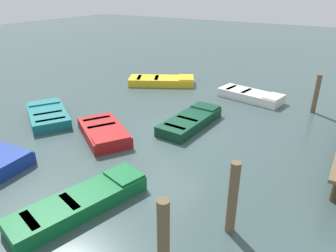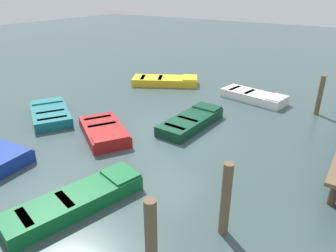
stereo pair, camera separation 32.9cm
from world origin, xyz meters
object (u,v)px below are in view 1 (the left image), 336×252
at_px(mooring_piling_far_right, 163,250).
at_px(rowboat_red, 104,132).
at_px(rowboat_dark_green, 191,120).
at_px(rowboat_white, 251,95).
at_px(rowboat_teal, 48,115).
at_px(rowboat_yellow, 162,81).
at_px(rowboat_green, 81,202).
at_px(mooring_piling_near_left, 316,94).
at_px(mooring_piling_near_right, 233,198).

bearing_deg(mooring_piling_far_right, rowboat_red, -128.05).
bearing_deg(rowboat_dark_green, mooring_piling_far_right, -152.90).
xyz_separation_m(rowboat_white, rowboat_teal, (6.95, -6.34, 0.00)).
bearing_deg(rowboat_yellow, rowboat_dark_green, -74.59).
xyz_separation_m(rowboat_teal, mooring_piling_far_right, (4.14, 8.41, 0.81)).
bearing_deg(rowboat_white, rowboat_dark_green, -93.47).
height_order(rowboat_dark_green, rowboat_green, same).
bearing_deg(mooring_piling_near_left, rowboat_teal, -53.74).
xyz_separation_m(rowboat_teal, mooring_piling_near_left, (-6.77, 9.23, 0.64)).
bearing_deg(rowboat_white, mooring_piling_near_left, 6.46).
bearing_deg(rowboat_green, mooring_piling_near_left, -6.45).
distance_m(rowboat_dark_green, rowboat_teal, 5.94).
bearing_deg(mooring_piling_near_right, mooring_piling_near_left, 177.48).
bearing_deg(rowboat_red, mooring_piling_far_right, -6.37).
distance_m(rowboat_teal, mooring_piling_far_right, 9.41).
relative_size(rowboat_yellow, mooring_piling_far_right, 1.84).
relative_size(rowboat_green, rowboat_teal, 1.16).
relative_size(rowboat_white, mooring_piling_near_right, 1.80).
distance_m(rowboat_red, rowboat_yellow, 7.04).
height_order(rowboat_red, rowboat_yellow, same).
relative_size(rowboat_red, mooring_piling_near_left, 1.73).
relative_size(rowboat_yellow, rowboat_white, 1.17).
distance_m(rowboat_green, mooring_piling_near_left, 10.78).
relative_size(mooring_piling_near_right, mooring_piling_far_right, 0.88).
distance_m(rowboat_red, rowboat_white, 7.65).
xyz_separation_m(rowboat_dark_green, rowboat_green, (5.95, 0.11, -0.00)).
bearing_deg(rowboat_white, rowboat_teal, -122.41).
bearing_deg(rowboat_dark_green, mooring_piling_near_left, -40.93).
bearing_deg(mooring_piling_far_right, rowboat_dark_green, -155.50).
bearing_deg(rowboat_teal, rowboat_yellow, -69.33).
relative_size(rowboat_dark_green, mooring_piling_near_left, 1.91).
relative_size(rowboat_red, rowboat_green, 0.82).
distance_m(rowboat_teal, mooring_piling_near_right, 9.10).
height_order(rowboat_white, mooring_piling_near_left, mooring_piling_near_left).
height_order(rowboat_dark_green, rowboat_yellow, same).
relative_size(rowboat_dark_green, rowboat_teal, 1.05).
xyz_separation_m(rowboat_red, mooring_piling_far_right, (4.15, 5.30, 0.81)).
bearing_deg(rowboat_yellow, rowboat_teal, -129.40).
bearing_deg(mooring_piling_near_right, mooring_piling_far_right, -11.60).
distance_m(rowboat_red, mooring_piling_near_left, 9.14).
distance_m(rowboat_green, rowboat_teal, 6.34).
bearing_deg(rowboat_yellow, rowboat_white, -27.39).
bearing_deg(rowboat_dark_green, rowboat_teal, 119.10).
distance_m(rowboat_white, mooring_piling_far_right, 11.31).
height_order(rowboat_red, mooring_piling_near_right, mooring_piling_near_right).
distance_m(rowboat_dark_green, mooring_piling_near_left, 5.72).
bearing_deg(rowboat_red, mooring_piling_near_right, 12.03).
distance_m(rowboat_yellow, mooring_piling_near_left, 8.01).
bearing_deg(rowboat_green, rowboat_red, 49.28).
xyz_separation_m(mooring_piling_near_left, mooring_piling_far_right, (10.91, -0.82, 0.17)).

